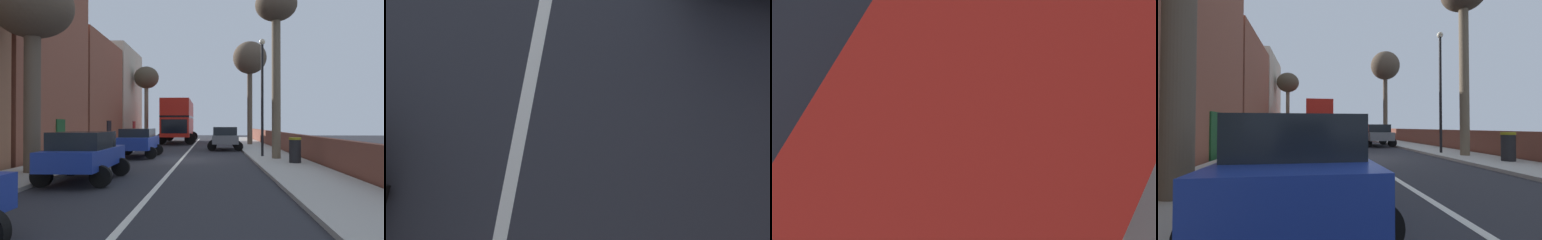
{
  "view_description": "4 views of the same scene",
  "coord_description": "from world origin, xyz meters",
  "views": [
    {
      "loc": [
        1.64,
        -20.13,
        1.86
      ],
      "look_at": [
        0.11,
        8.16,
        2.13
      ],
      "focal_mm": 36.06,
      "sensor_mm": 36.0,
      "label": 1
    },
    {
      "loc": [
        -0.8,
        5.83,
        4.99
      ],
      "look_at": [
        -0.71,
        5.27,
        1.81
      ],
      "focal_mm": 39.64,
      "sensor_mm": 36.0,
      "label": 2
    },
    {
      "loc": [
        -1.71,
        14.92,
        6.62
      ],
      "look_at": [
        -1.26,
        14.1,
        1.0
      ],
      "focal_mm": 32.34,
      "sensor_mm": 36.0,
      "label": 3
    },
    {
      "loc": [
        -2.32,
        -12.01,
        1.46
      ],
      "look_at": [
        0.78,
        9.31,
        2.01
      ],
      "focal_mm": 24.47,
      "sensor_mm": 36.0,
      "label": 4
    }
  ],
  "objects": []
}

